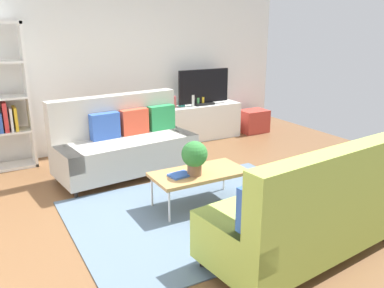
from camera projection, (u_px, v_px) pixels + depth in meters
name	position (u px, v px, depth m)	size (l,w,h in m)	color
ground_plane	(196.00, 205.00, 4.77)	(7.68, 7.68, 0.00)	brown
wall_far	(113.00, 62.00, 6.69)	(6.40, 0.12, 2.90)	white
area_rug	(204.00, 212.00, 4.58)	(2.90, 2.20, 0.01)	slate
couch_beige	(124.00, 143.00, 5.65)	(1.98, 1.05, 1.10)	#B2ADA3
couch_green	(307.00, 213.00, 3.59)	(1.98, 1.04, 1.10)	#A3BC4C
coffee_table	(199.00, 174.00, 4.66)	(1.10, 0.56, 0.42)	#B7844C
tv_console	(203.00, 121.00, 7.45)	(1.40, 0.44, 0.64)	silver
tv	(204.00, 88.00, 7.25)	(1.00, 0.20, 0.64)	black
storage_trunk	(254.00, 121.00, 7.91)	(0.52, 0.40, 0.44)	#B2382D
potted_plant	(195.00, 156.00, 4.49)	(0.30, 0.30, 0.40)	brown
table_book_0	(180.00, 175.00, 4.52)	(0.24, 0.18, 0.02)	#3359B2
vase_0	(173.00, 102.00, 7.10)	(0.10, 0.10, 0.20)	#B24C4C
vase_1	(182.00, 103.00, 7.19)	(0.12, 0.12, 0.12)	#33B29E
bottle_0	(193.00, 100.00, 7.19)	(0.06, 0.06, 0.20)	silver
bottle_1	(198.00, 102.00, 7.24)	(0.05, 0.05, 0.14)	#3F8C4C
bottle_2	(203.00, 101.00, 7.29)	(0.05, 0.05, 0.15)	gold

